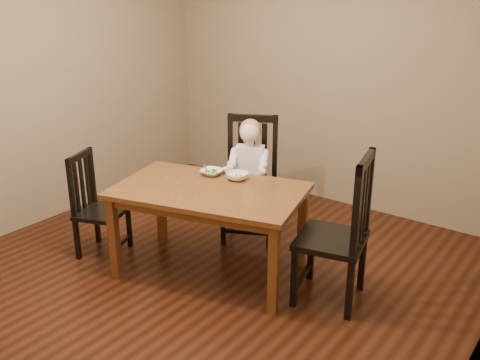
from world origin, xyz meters
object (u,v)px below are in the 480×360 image
Objects in this scene: toddler at (250,167)px; bowl_peas at (212,172)px; chair_left at (96,206)px; bowl_veg at (237,176)px; chair_child at (250,180)px; dining_table at (209,198)px; chair_right at (340,233)px.

bowl_peas is (-0.06, -0.46, 0.07)m from toddler.
toddler reaches higher than chair_left.
toddler is 3.14× the size of bowl_veg.
chair_child reaches higher than bowl_peas.
chair_child is at bearing 113.38° from bowl_veg.
toddler reaches higher than bowl_peas.
toddler is (0.87, 1.03, 0.25)m from chair_left.
bowl_veg is (0.06, 0.29, 0.11)m from dining_table.
chair_left is 5.00× the size of bowl_peas.
chair_left is at bearing 24.40° from chair_child.
chair_child is at bearing 86.50° from bowl_peas.
toddler is at bearing 82.91° from bowl_peas.
bowl_peas is 0.24m from bowl_veg.
bowl_veg is at bearing 98.60° from chair_left.
chair_left is at bearing -150.00° from bowl_veg.
dining_table is 0.32m from bowl_veg.
toddler is 0.47m from bowl_veg.
chair_child is 0.16m from toddler.
bowl_veg reaches higher than bowl_peas.
bowl_peas is 0.98× the size of bowl_veg.
dining_table is 1.05m from chair_right.
bowl_veg is at bearing 79.00° from dining_table.
chair_left is 1.56× the size of toddler.
bowl_peas is (-1.20, 0.02, 0.20)m from chair_right.
bowl_peas reaches higher than dining_table.
chair_child is (-0.15, 0.77, -0.11)m from dining_table.
chair_left is 0.79× the size of chair_right.
dining_table is 9.05× the size of bowl_peas.
bowl_peas is at bearing 58.89° from chair_child.
dining_table is 0.33m from bowl_peas.
bowl_veg is at bearing 73.69° from chair_right.
toddler is 0.47m from bowl_peas.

